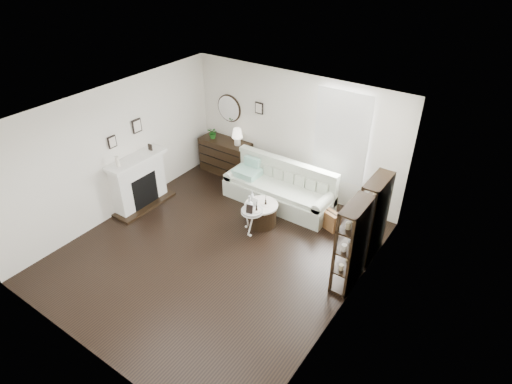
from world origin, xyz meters
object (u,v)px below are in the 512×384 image
Objects in this scene: dresser at (226,156)px; drum_table at (261,214)px; sofa at (280,190)px; pedestal_table at (252,212)px.

dresser reaches higher than drum_table.
sofa reaches higher than drum_table.
dresser is at bearing 140.00° from pedestal_table.
sofa is at bearing -12.43° from dresser.
dresser is 2.40× the size of pedestal_table.
drum_table is (0.10, -0.88, -0.07)m from sofa.
drum_table is at bearing -33.85° from dresser.
pedestal_table reaches higher than drum_table.
pedestal_table is at bearing -88.82° from drum_table.
sofa is 1.22m from pedestal_table.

